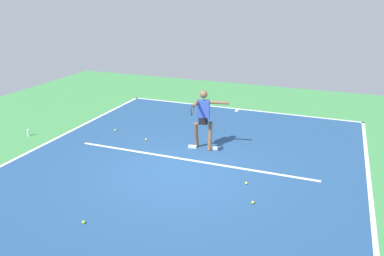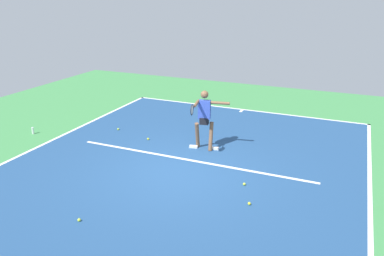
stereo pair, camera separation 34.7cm
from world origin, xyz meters
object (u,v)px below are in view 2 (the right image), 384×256
at_px(tennis_ball_near_service_line, 148,139).
at_px(tennis_ball_centre_court, 249,204).
at_px(tennis_player, 204,116).
at_px(tennis_ball_near_player, 79,220).
at_px(tennis_ball_by_baseline, 244,184).
at_px(water_bottle, 33,131).
at_px(tennis_ball_far_corner, 118,129).

distance_m(tennis_ball_near_service_line, tennis_ball_centre_court, 4.58).
height_order(tennis_player, tennis_ball_near_player, tennis_player).
bearing_deg(tennis_ball_centre_court, tennis_ball_near_player, 33.48).
relative_size(tennis_ball_near_service_line, tennis_ball_by_baseline, 1.00).
bearing_deg(tennis_ball_centre_court, water_bottle, -11.08).
xyz_separation_m(tennis_ball_near_service_line, tennis_ball_near_player, (-0.93, 4.40, 0.00)).
bearing_deg(tennis_ball_centre_court, tennis_ball_by_baseline, -67.02).
bearing_deg(tennis_ball_centre_court, tennis_ball_far_corner, -28.66).
distance_m(tennis_ball_centre_court, tennis_ball_by_baseline, 0.88).
relative_size(tennis_ball_centre_court, tennis_ball_near_player, 1.00).
relative_size(tennis_ball_centre_court, tennis_ball_by_baseline, 1.00).
distance_m(tennis_ball_near_player, tennis_ball_far_corner, 5.29).
bearing_deg(tennis_ball_far_corner, tennis_ball_by_baseline, 157.25).
bearing_deg(tennis_ball_far_corner, water_bottle, 30.82).
height_order(tennis_ball_centre_court, water_bottle, water_bottle).
height_order(tennis_ball_near_player, tennis_ball_by_baseline, same).
bearing_deg(tennis_player, tennis_ball_near_player, 66.77).
relative_size(tennis_ball_centre_court, tennis_ball_far_corner, 1.00).
distance_m(tennis_ball_near_service_line, tennis_ball_far_corner, 1.39).
xyz_separation_m(tennis_ball_near_service_line, tennis_ball_centre_court, (-3.86, 2.46, 0.00)).
bearing_deg(water_bottle, tennis_ball_far_corner, -149.18).
distance_m(tennis_ball_centre_court, tennis_ball_near_player, 3.52).
distance_m(tennis_ball_near_service_line, tennis_ball_by_baseline, 3.89).
relative_size(tennis_player, tennis_ball_by_baseline, 26.42).
relative_size(tennis_ball_near_player, water_bottle, 0.30).
distance_m(tennis_player, tennis_ball_centre_court, 3.33).
bearing_deg(tennis_ball_by_baseline, tennis_ball_near_service_line, -25.18).
distance_m(tennis_player, tennis_ball_far_corner, 3.35).
xyz_separation_m(tennis_ball_by_baseline, tennis_ball_far_corner, (4.86, -2.04, 0.00)).
bearing_deg(tennis_ball_far_corner, tennis_ball_near_service_line, 164.07).
bearing_deg(water_bottle, tennis_ball_centre_court, 168.92).
relative_size(tennis_ball_near_service_line, tennis_ball_far_corner, 1.00).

